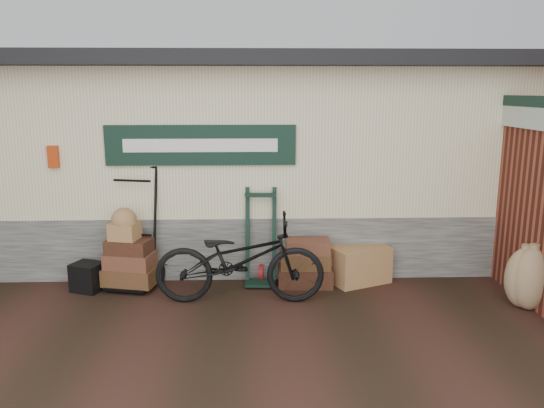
# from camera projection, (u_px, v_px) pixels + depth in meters

# --- Properties ---
(ground) EXTENTS (80.00, 80.00, 0.00)m
(ground) POSITION_uv_depth(u_px,v_px,m) (221.00, 307.00, 6.71)
(ground) COLOR black
(ground) RESTS_ON ground
(station_building) EXTENTS (14.40, 4.10, 3.20)m
(station_building) POSITION_uv_depth(u_px,v_px,m) (229.00, 154.00, 9.04)
(station_building) COLOR #4C4C47
(station_building) RESTS_ON ground
(porter_trolley) EXTENTS (0.97, 0.81, 1.70)m
(porter_trolley) POSITION_uv_depth(u_px,v_px,m) (134.00, 226.00, 7.32)
(porter_trolley) COLOR black
(porter_trolley) RESTS_ON ground
(green_barrow) EXTENTS (0.51, 0.44, 1.36)m
(green_barrow) POSITION_uv_depth(u_px,v_px,m) (261.00, 237.00, 7.41)
(green_barrow) COLOR black
(green_barrow) RESTS_ON ground
(suitcase_stack) EXTENTS (0.77, 0.50, 0.67)m
(suitcase_stack) POSITION_uv_depth(u_px,v_px,m) (305.00, 262.00, 7.41)
(suitcase_stack) COLOR #361811
(suitcase_stack) RESTS_ON ground
(wicker_hamper) EXTENTS (0.94, 0.80, 0.52)m
(wicker_hamper) POSITION_uv_depth(u_px,v_px,m) (359.00, 264.00, 7.54)
(wicker_hamper) COLOR olive
(wicker_hamper) RESTS_ON ground
(black_trunk) EXTENTS (0.48, 0.45, 0.39)m
(black_trunk) POSITION_uv_depth(u_px,v_px,m) (88.00, 277.00, 7.22)
(black_trunk) COLOR black
(black_trunk) RESTS_ON ground
(bicycle) EXTENTS (0.80, 2.18, 1.26)m
(bicycle) POSITION_uv_depth(u_px,v_px,m) (240.00, 255.00, 6.75)
(bicycle) COLOR black
(bicycle) RESTS_ON ground
(burlap_sack_left) EXTENTS (0.57, 0.52, 0.77)m
(burlap_sack_left) POSITION_uv_depth(u_px,v_px,m) (523.00, 278.00, 6.64)
(burlap_sack_left) COLOR #8E724C
(burlap_sack_left) RESTS_ON ground
(burlap_sack_right) EXTENTS (0.54, 0.47, 0.80)m
(burlap_sack_right) POSITION_uv_depth(u_px,v_px,m) (531.00, 279.00, 6.55)
(burlap_sack_right) COLOR #8E724C
(burlap_sack_right) RESTS_ON ground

